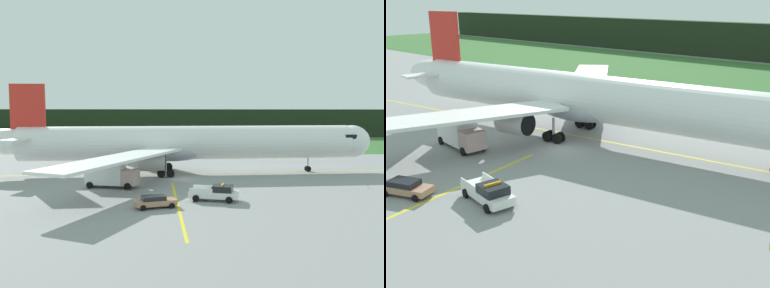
# 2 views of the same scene
# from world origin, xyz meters

# --- Properties ---
(ground) EXTENTS (320.00, 320.00, 0.00)m
(ground) POSITION_xyz_m (0.00, 0.00, 0.00)
(ground) COLOR gray
(grass_verge) EXTENTS (320.00, 46.34, 0.04)m
(grass_verge) POSITION_xyz_m (0.00, 57.44, 0.02)
(grass_verge) COLOR #34652D
(grass_verge) RESTS_ON ground
(taxiway_centerline_main) EXTENTS (81.68, 13.69, 0.01)m
(taxiway_centerline_main) POSITION_xyz_m (0.53, 5.41, 0.00)
(taxiway_centerline_main) COLOR yellow
(taxiway_centerline_main) RESTS_ON ground
(taxiway_centerline_spur) EXTENTS (4.42, 25.19, 0.01)m
(taxiway_centerline_spur) POSITION_xyz_m (1.11, -15.74, 0.00)
(taxiway_centerline_spur) COLOR yellow
(taxiway_centerline_spur) RESTS_ON ground
(airliner) EXTENTS (61.39, 52.65, 13.98)m
(airliner) POSITION_xyz_m (-0.14, 5.30, 4.75)
(airliner) COLOR white
(airliner) RESTS_ON ground
(ops_pickup_truck) EXTENTS (5.73, 3.03, 1.94)m
(ops_pickup_truck) POSITION_xyz_m (5.22, -13.50, 0.90)
(ops_pickup_truck) COLOR white
(ops_pickup_truck) RESTS_ON ground
(catering_truck) EXTENTS (6.99, 3.27, 3.74)m
(catering_truck) POSITION_xyz_m (-8.65, -6.81, 1.87)
(catering_truck) COLOR #BE9A98
(catering_truck) RESTS_ON ground
(staff_car) EXTENTS (4.69, 3.35, 1.30)m
(staff_car) POSITION_xyz_m (-1.13, -17.24, 0.70)
(staff_car) COLOR tan
(staff_car) RESTS_ON ground
(apron_cone) EXTENTS (0.49, 0.49, 0.62)m
(apron_cone) POSITION_xyz_m (2.98, -10.86, 0.30)
(apron_cone) COLOR black
(apron_cone) RESTS_ON ground
(taxiway_edge_light_east) EXTENTS (0.12, 0.12, 0.47)m
(taxiway_edge_light_east) POSITION_xyz_m (24.72, -5.44, 0.25)
(taxiway_edge_light_east) COLOR yellow
(taxiway_edge_light_east) RESTS_ON ground
(taxiway_edge_light_west) EXTENTS (0.12, 0.12, 0.49)m
(taxiway_edge_light_west) POSITION_xyz_m (-21.41, -5.44, 0.27)
(taxiway_edge_light_west) COLOR yellow
(taxiway_edge_light_west) RESTS_ON ground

